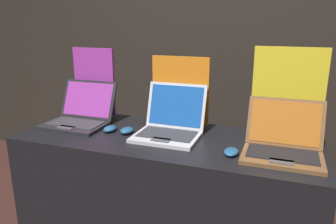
# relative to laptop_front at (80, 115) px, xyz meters

# --- Properties ---
(wall_back) EXTENTS (8.00, 0.05, 2.80)m
(wall_back) POSITION_rel_laptop_front_xyz_m (0.60, 1.38, 0.46)
(wall_back) COLOR black
(wall_back) RESTS_ON ground_plane
(display_counter) EXTENTS (1.70, 0.65, 0.88)m
(display_counter) POSITION_rel_laptop_front_xyz_m (0.60, -0.04, -0.50)
(display_counter) COLOR black
(display_counter) RESTS_ON ground_plane
(laptop_front) EXTENTS (0.38, 0.36, 0.26)m
(laptop_front) POSITION_rel_laptop_front_xyz_m (0.00, 0.00, 0.00)
(laptop_front) COLOR black
(laptop_front) RESTS_ON display_counter
(mouse_front) EXTENTS (0.07, 0.10, 0.03)m
(mouse_front) POSITION_rel_laptop_front_xyz_m (0.25, -0.07, -0.04)
(mouse_front) COLOR navy
(mouse_front) RESTS_ON display_counter
(promo_stand_front) EXTENTS (0.30, 0.07, 0.47)m
(promo_stand_front) POSITION_rel_laptop_front_xyz_m (-0.00, 0.19, 0.16)
(promo_stand_front) COLOR black
(promo_stand_front) RESTS_ON display_counter
(laptop_middle) EXTENTS (0.36, 0.36, 0.28)m
(laptop_middle) POSITION_rel_laptop_front_xyz_m (0.61, -0.00, 0.00)
(laptop_middle) COLOR #B7B7BC
(laptop_middle) RESTS_ON display_counter
(mouse_middle) EXTENTS (0.07, 0.10, 0.04)m
(mouse_middle) POSITION_rel_laptop_front_xyz_m (0.37, -0.06, -0.04)
(mouse_middle) COLOR navy
(mouse_middle) RESTS_ON display_counter
(promo_stand_middle) EXTENTS (0.36, 0.07, 0.43)m
(promo_stand_middle) POSITION_rel_laptop_front_xyz_m (0.61, 0.18, 0.15)
(promo_stand_middle) COLOR black
(promo_stand_middle) RESTS_ON display_counter
(laptop_back) EXTENTS (0.38, 0.35, 0.25)m
(laptop_back) POSITION_rel_laptop_front_xyz_m (1.23, -0.08, -0.00)
(laptop_back) COLOR brown
(laptop_back) RESTS_ON display_counter
(mouse_back) EXTENTS (0.07, 0.11, 0.03)m
(mouse_back) POSITION_rel_laptop_front_xyz_m (0.99, -0.17, -0.05)
(mouse_back) COLOR navy
(mouse_back) RESTS_ON display_counter
(promo_stand_back) EXTENTS (0.38, 0.07, 0.51)m
(promo_stand_back) POSITION_rel_laptop_front_xyz_m (1.23, 0.15, 0.18)
(promo_stand_back) COLOR black
(promo_stand_back) RESTS_ON display_counter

